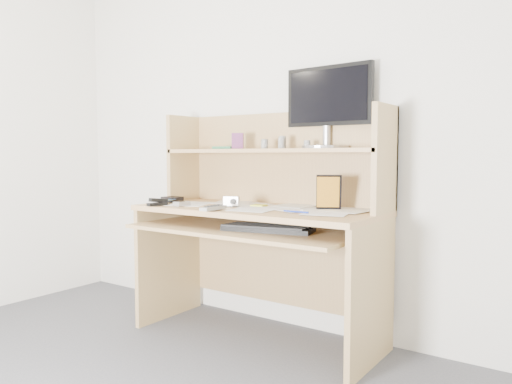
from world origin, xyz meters
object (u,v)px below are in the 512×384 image
Objects in this scene: desk at (265,216)px; monitor at (328,105)px; keyboard at (268,228)px; tv_remote at (213,208)px; game_case at (329,192)px.

desk is 2.60× the size of monitor.
monitor is at bearing 58.28° from keyboard.
game_case is (0.50, 0.36, 0.08)m from tv_remote.
keyboard is (0.17, -0.22, -0.03)m from desk.
game_case is 0.35× the size of monitor.
game_case is at bearing 33.33° from tv_remote.
tv_remote is at bearing -169.31° from keyboard.
keyboard is 2.81× the size of tv_remote.
game_case is (0.40, 0.02, 0.15)m from desk.
desk is 2.81× the size of keyboard.
game_case reaches higher than tv_remote.
keyboard is at bearing -161.93° from game_case.
tv_remote is 0.62m from game_case.
game_case is (0.23, 0.24, 0.18)m from keyboard.
desk is 0.28m from keyboard.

